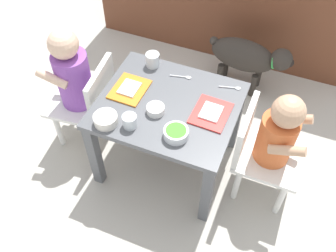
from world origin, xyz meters
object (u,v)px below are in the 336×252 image
Objects in this scene: food_tray_right at (211,113)px; cereal_bowl_right_side at (176,133)px; water_cup_left at (153,61)px; dining_table at (168,115)px; veggie_bowl_far at (106,119)px; spoon_by_left_tray at (183,77)px; water_cup_right at (130,122)px; seated_child_right at (273,138)px; spoon_by_right_tray at (232,88)px; dog at (248,57)px; food_tray_left at (130,89)px; seated_child_left at (76,79)px; veggie_bowl_near at (156,109)px.

cereal_bowl_right_side is at bearing -118.96° from food_tray_right.
dining_table is at bearing -51.85° from water_cup_left.
spoon_by_left_tray is (0.19, 0.37, -0.02)m from veggie_bowl_far.
water_cup_right is at bearing -174.47° from cereal_bowl_right_side.
food_tray_right is at bearing -177.20° from seated_child_right.
water_cup_right is 0.10m from veggie_bowl_far.
dining_table is 9.19× the size of water_cup_left.
water_cup_left reaches higher than water_cup_right.
spoon_by_right_tray is at bearing 40.30° from dining_table.
dog is at bearing 88.25° from food_tray_right.
food_tray_right is at bearing 3.93° from dining_table.
water_cup_right is at bearing -80.44° from water_cup_left.
seated_child_right is 0.65m from food_tray_left.
food_tray_left is at bearing -156.52° from spoon_by_right_tray.
seated_child_left is 8.76× the size of veggie_bowl_near.
water_cup_left is at bearing 164.05° from seated_child_right.
veggie_bowl_near is at bearing 58.46° from water_cup_right.
seated_child_left reaches higher than veggie_bowl_near.
veggie_bowl_near is (0.16, -0.08, 0.01)m from food_tray_left.
dining_table is 3.30× the size of food_tray_right.
seated_child_left is 0.41m from water_cup_right.
water_cup_left reaches higher than dining_table.
veggie_bowl_near is at bearing -9.15° from seated_child_left.
water_cup_right is at bearing 13.56° from veggie_bowl_far.
seated_child_right is 1.28× the size of dog.
spoon_by_right_tray reaches higher than dog.
water_cup_left is at bearing 151.38° from food_tray_right.
veggie_bowl_near reaches higher than food_tray_left.
seated_child_left is at bearing 143.02° from veggie_bowl_far.
seated_child_right is (0.46, 0.03, 0.03)m from dining_table.
food_tray_left is at bearing 88.53° from veggie_bowl_far.
water_cup_left is (0.30, 0.20, 0.05)m from seated_child_left.
seated_child_right is 0.41m from cereal_bowl_right_side.
cereal_bowl_right_side is at bearing -153.62° from seated_child_right.
food_tray_right is at bearing 33.03° from water_cup_right.
veggie_bowl_near is (0.43, -0.07, 0.04)m from seated_child_left.
veggie_bowl_far is 1.00× the size of spoon_by_right_tray.
veggie_bowl_far is (-0.03, -0.40, -0.01)m from water_cup_left.
food_tray_right is 1.82× the size of veggie_bowl_far.
seated_child_right is 6.12× the size of cereal_bowl_right_side.
dining_table is 5.98× the size of spoon_by_left_tray.
spoon_by_right_tray is at bearing 23.48° from food_tray_left.
dining_table is 3.39× the size of food_tray_left.
spoon_by_right_tray reaches higher than dining_table.
food_tray_right is (0.19, 0.01, 0.08)m from dining_table.
food_tray_right is at bearing -28.62° from water_cup_left.
spoon_by_left_tray is (0.46, 0.17, 0.02)m from seated_child_left.
food_tray_left is 1.77× the size of veggie_bowl_far.
food_tray_left is 2.71× the size of water_cup_left.
spoon_by_left_tray is (0.19, 0.16, -0.00)m from food_tray_left.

